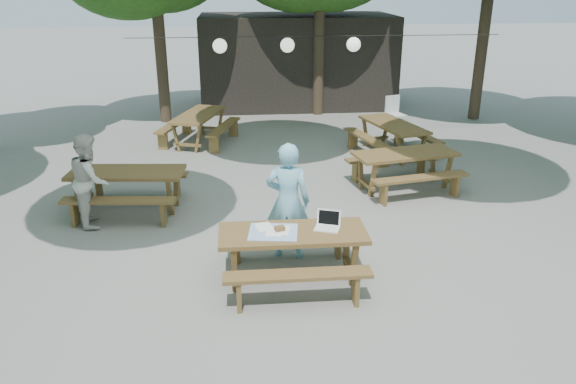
# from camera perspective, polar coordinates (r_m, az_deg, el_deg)

# --- Properties ---
(ground) EXTENTS (80.00, 80.00, 0.00)m
(ground) POSITION_cam_1_polar(r_m,az_deg,el_deg) (8.75, 4.88, -5.95)
(ground) COLOR slate
(ground) RESTS_ON ground
(pavilion) EXTENTS (6.00, 3.00, 2.80)m
(pavilion) POSITION_cam_1_polar(r_m,az_deg,el_deg) (18.44, 0.85, 13.25)
(pavilion) COLOR black
(pavilion) RESTS_ON ground
(main_picnic_table) EXTENTS (2.00, 1.58, 0.75)m
(main_picnic_table) POSITION_cam_1_polar(r_m,az_deg,el_deg) (7.75, 0.48, -6.45)
(main_picnic_table) COLOR #50341C
(main_picnic_table) RESTS_ON ground
(picnic_table_nw) EXTENTS (2.06, 1.75, 0.75)m
(picnic_table_nw) POSITION_cam_1_polar(r_m,az_deg,el_deg) (10.42, -15.92, 0.20)
(picnic_table_nw) COLOR #50341C
(picnic_table_nw) RESTS_ON ground
(picnic_table_ne) EXTENTS (2.17, 1.92, 0.75)m
(picnic_table_ne) POSITION_cam_1_polar(r_m,az_deg,el_deg) (11.29, 11.71, 2.22)
(picnic_table_ne) COLOR #50341C
(picnic_table_ne) RESTS_ON ground
(picnic_table_far_w) EXTENTS (2.08, 2.29, 0.75)m
(picnic_table_far_w) POSITION_cam_1_polar(r_m,az_deg,el_deg) (14.30, -9.02, 6.45)
(picnic_table_far_w) COLOR #50341C
(picnic_table_far_w) RESTS_ON ground
(picnic_table_far_e) EXTENTS (2.03, 2.25, 0.75)m
(picnic_table_far_e) POSITION_cam_1_polar(r_m,az_deg,el_deg) (13.42, 10.58, 5.37)
(picnic_table_far_e) COLOR #50341C
(picnic_table_far_e) RESTS_ON ground
(woman) EXTENTS (0.73, 0.57, 1.78)m
(woman) POSITION_cam_1_polar(r_m,az_deg,el_deg) (8.21, -0.01, -0.94)
(woman) COLOR #74B8D5
(woman) RESTS_ON ground
(second_person) EXTENTS (0.73, 0.86, 1.57)m
(second_person) POSITION_cam_1_polar(r_m,az_deg,el_deg) (9.93, -19.45, 1.18)
(second_person) COLOR silver
(second_person) RESTS_ON ground
(plastic_chair) EXTENTS (0.56, 0.56, 0.90)m
(plastic_chair) POSITION_cam_1_polar(r_m,az_deg,el_deg) (15.72, 10.81, 7.20)
(plastic_chair) COLOR silver
(plastic_chair) RESTS_ON ground
(laptop) EXTENTS (0.40, 0.36, 0.24)m
(laptop) POSITION_cam_1_polar(r_m,az_deg,el_deg) (7.70, 4.08, -3.21)
(laptop) COLOR white
(laptop) RESTS_ON main_picnic_table
(tabletop_clutter) EXTENTS (0.72, 0.64, 0.08)m
(tabletop_clutter) POSITION_cam_1_polar(r_m,az_deg,el_deg) (7.57, -1.40, -3.99)
(tabletop_clutter) COLOR #3C78CD
(tabletop_clutter) RESTS_ON main_picnic_table
(paper_lanterns) EXTENTS (9.00, 0.34, 0.38)m
(paper_lanterns) POSITION_cam_1_polar(r_m,az_deg,el_deg) (13.80, -0.00, 14.71)
(paper_lanterns) COLOR black
(paper_lanterns) RESTS_ON ground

